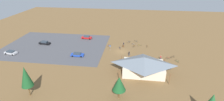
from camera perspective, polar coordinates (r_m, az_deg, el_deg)
The scene contains 25 objects.
ground at distance 66.69m, azimuth 3.13°, elevation -0.35°, with size 160.00×160.00×0.00m, color brown.
parking_lot_asphalt at distance 75.32m, azimuth -17.96°, elevation 1.48°, with size 41.11×29.97×0.05m, color #4C4C51.
bike_pavilion at distance 52.46m, azimuth 10.37°, elevation -4.58°, with size 14.11×9.73×5.34m.
trash_bin at distance 70.62m, azimuth 3.72°, elevation 1.52°, with size 0.60×0.60×0.90m, color brown.
lot_sign at distance 66.95m, azimuth -0.65°, elevation 1.12°, with size 0.56×0.08×2.20m.
pine_east at distance 46.24m, azimuth -26.53°, elevation -7.74°, with size 2.85×2.85×8.11m.
pine_west at distance 41.53m, azimuth 2.36°, elevation -10.85°, with size 3.24×3.24×5.97m.
bicycle_orange_lone_east at distance 71.99m, azimuth 11.47°, elevation 1.43°, with size 0.49×1.62×0.81m.
bicycle_teal_near_sign at distance 76.16m, azimuth 7.95°, elevation 3.04°, with size 1.67×0.56×0.79m.
bicycle_black_front_row at distance 65.49m, azimuth 19.38°, elevation -1.97°, with size 1.55×0.83×0.80m.
bicycle_purple_lone_west at distance 71.15m, azimuth -0.95°, elevation 1.67°, with size 1.60×0.50×0.80m.
bicycle_white_back_row at distance 72.92m, azimuth 6.99°, elevation 2.08°, with size 1.52×0.82×0.76m.
bicycle_red_by_bin at distance 63.93m, azimuth 17.97°, elevation -2.39°, with size 1.67×0.61×0.85m.
bicycle_blue_yard_left at distance 68.87m, azimuth 2.60°, elevation 0.86°, with size 0.88×1.48×0.86m.
bicycle_green_yard_center at distance 62.80m, azimuth 20.61°, elevation -3.31°, with size 1.02×1.46×0.88m.
bicycle_silver_yard_front at distance 74.90m, azimuth 5.49°, elevation 2.80°, with size 1.12×1.39×0.88m.
bicycle_yellow_edge_north at distance 72.43m, azimuth 9.00°, elevation 1.80°, with size 1.68×0.48×0.81m.
bicycle_orange_near_porch at distance 71.08m, azimuth 7.28°, elevation 1.45°, with size 1.10×1.37×0.80m.
car_black_aisle_side at distance 78.21m, azimuth -21.32°, elevation 2.41°, with size 4.84×2.21×1.41m.
car_silver_end_stall at distance 74.50m, azimuth -30.38°, elevation -0.53°, with size 4.81×2.57×1.32m.
car_red_inner_stall at distance 79.77m, azimuth -8.32°, elevation 4.31°, with size 4.66×2.11×1.34m.
car_blue_back_corner at distance 63.90m, azimuth -11.33°, elevation -1.30°, with size 4.73×1.88×1.31m.
visitor_at_bikes at distance 62.55m, azimuth 15.74°, elevation -2.22°, with size 0.40×0.37×1.66m.
visitor_crossing_yard at distance 63.43m, azimuth 5.65°, elevation -0.86°, with size 0.39×0.40×1.84m.
visitor_by_pavilion at distance 71.50m, azimuth 3.87°, elevation 2.20°, with size 0.36×0.36×1.70m.
Camera 1 is at (-4.35, 60.22, 28.33)m, focal length 27.76 mm.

